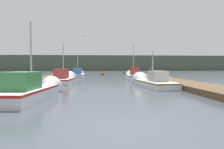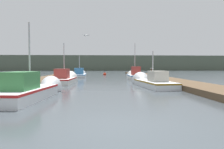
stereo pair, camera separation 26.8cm
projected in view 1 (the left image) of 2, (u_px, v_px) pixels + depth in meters
ground_plane at (126, 128)px, 5.14m from camera, size 200.00×200.00×0.00m
dock_left at (45, 80)px, 20.60m from camera, size 2.62×40.00×0.35m
dock_right at (160, 79)px, 21.54m from camera, size 2.62×40.00×0.35m
distant_shore_ridge at (99, 63)px, 74.41m from camera, size 120.00×16.00×5.17m
fishing_boat_0 at (34, 90)px, 9.77m from camera, size 1.99×5.56×4.08m
fishing_boat_1 at (150, 82)px, 15.75m from camera, size 2.28×6.07×3.29m
fishing_boat_2 at (64, 79)px, 18.71m from camera, size 1.90×5.35×4.24m
fishing_boat_3 at (133, 76)px, 23.86m from camera, size 1.74×4.97×4.70m
fishing_boat_4 at (78, 75)px, 28.38m from camera, size 1.92×4.87×3.63m
mooring_piling_0 at (22, 85)px, 10.47m from camera, size 0.36×0.36×1.19m
mooring_piling_1 at (151, 75)px, 20.03m from camera, size 0.30×0.30×1.37m
channel_buoy at (103, 74)px, 34.66m from camera, size 0.54×0.54×1.04m
seagull_lead at (86, 35)px, 14.92m from camera, size 0.53×0.38×0.12m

